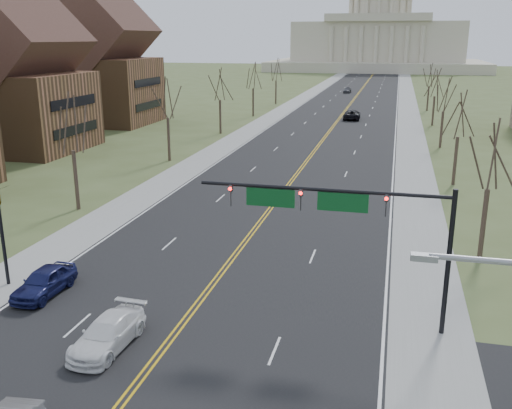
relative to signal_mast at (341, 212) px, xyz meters
The scene contains 26 objects.
road 96.96m from the signal_mast, 94.41° to the left, with size 20.00×380.00×0.01m, color black.
cross_road 12.03m from the signal_mast, 134.80° to the right, with size 120.00×14.00×0.01m, color black.
sidewalk_left 98.61m from the signal_mast, 101.39° to the left, with size 4.00×380.00×0.03m, color gray.
sidewalk_right 96.78m from the signal_mast, 87.30° to the left, with size 4.00×380.00×0.03m, color gray.
center_line 96.96m from the signal_mast, 94.41° to the left, with size 0.42×380.00×0.01m, color gold.
edge_line_left 98.20m from the signal_mast, 100.13° to the left, with size 0.15×380.00×0.01m, color silver.
edge_line_right 96.70m from the signal_mast, 88.60° to the left, with size 0.15×380.00×0.01m, color silver.
capitol 236.68m from the signal_mast, 91.80° to the left, with size 90.00×60.00×50.00m.
signal_mast is the anchor object (origin of this frame).
signal_left 19.06m from the signal_mast, behind, with size 0.32×0.36×6.00m.
tree_r_0 13.26m from the signal_mast, 52.51° to the left, with size 3.74×3.74×8.50m.
tree_l_0 27.17m from the signal_mast, 147.71° to the left, with size 3.96×3.96×9.00m.
tree_r_1 31.56m from the signal_mast, 75.21° to the left, with size 3.74×3.74×8.50m.
tree_l_1 41.45m from the signal_mast, 123.63° to the left, with size 3.96×3.96×9.00m.
tree_r_2 51.15m from the signal_mast, 80.94° to the left, with size 3.74×3.74×8.50m.
tree_l_2 59.15m from the signal_mast, 112.83° to the left, with size 3.96×3.96×9.00m.
tree_r_3 70.96m from the signal_mast, 83.48° to the left, with size 3.74×3.74×8.50m.
tree_l_3 77.96m from the signal_mast, 107.12° to the left, with size 3.96×3.96×9.00m.
tree_r_4 90.86m from the signal_mast, 84.91° to the left, with size 3.74×3.74×8.50m.
tree_l_4 97.25m from the signal_mast, 103.65° to the left, with size 3.96×3.96×9.00m.
bldg_left_mid 56.81m from the signal_mast, 139.96° to the left, with size 15.10×14.28×20.75m.
bldg_left_far 75.76m from the signal_mast, 126.91° to the left, with size 17.10×14.28×23.25m.
car_sb_inner_second 12.23m from the signal_mast, 153.20° to the right, with size 1.96×4.82×1.40m, color white.
car_sb_outer_second 16.83m from the signal_mast, behind, with size 1.80×4.48×1.53m, color #15194C.
car_far_nb 74.84m from the signal_mast, 94.00° to the left, with size 2.75×5.95×1.65m, color black.
car_far_sb 124.65m from the signal_mast, 94.76° to the left, with size 1.72×4.28×1.46m, color #4A4B51.
Camera 1 is at (9.66, -12.59, 13.73)m, focal length 40.00 mm.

